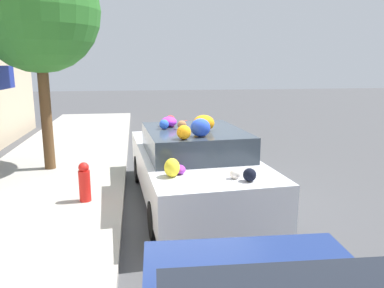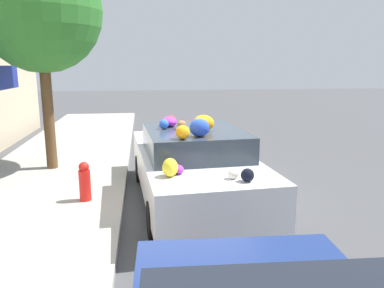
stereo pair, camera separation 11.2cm
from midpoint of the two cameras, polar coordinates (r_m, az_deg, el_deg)
The scene contains 5 objects.
ground_plane at distance 7.02m, azimuth -1.69°, elevation -8.69°, with size 60.00×60.00×0.00m, color #4C4C4F.
sidewalk_curb at distance 7.21m, azimuth -23.78°, elevation -8.62°, with size 24.00×3.20×0.13m.
street_tree at distance 9.04m, azimuth -22.81°, elevation 18.16°, with size 2.63×2.63×4.79m.
fire_hydrant at distance 6.83m, azimuth -16.51°, elevation -5.58°, with size 0.20×0.20×0.70m.
art_car at distance 6.78m, azimuth -0.44°, elevation -2.98°, with size 4.58×2.17×1.66m.
Camera 1 is at (-6.51, 0.83, 2.49)m, focal length 35.00 mm.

